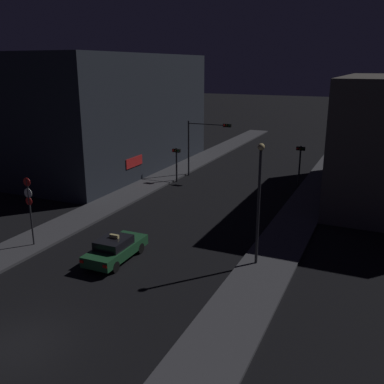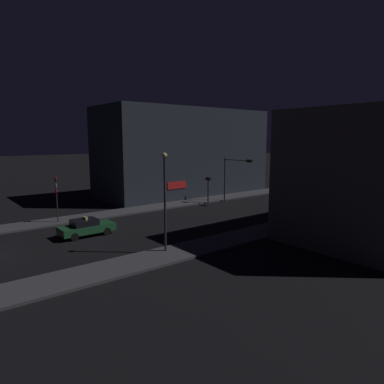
{
  "view_description": "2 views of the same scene",
  "coord_description": "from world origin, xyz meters",
  "px_view_note": "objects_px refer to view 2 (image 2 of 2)",
  "views": [
    {
      "loc": [
        12.55,
        -10.8,
        10.99
      ],
      "look_at": [
        0.36,
        16.21,
        2.21
      ],
      "focal_mm": 40.43,
      "sensor_mm": 36.0,
      "label": 1
    },
    {
      "loc": [
        26.17,
        -2.0,
        7.97
      ],
      "look_at": [
        0.34,
        18.44,
        2.86
      ],
      "focal_mm": 32.45,
      "sensor_mm": 36.0,
      "label": 2
    }
  ],
  "objects_px": {
    "traffic_light_overhead": "(234,171)",
    "traffic_light_left_kerb": "(208,184)",
    "traffic_light_right_kerb": "(304,190)",
    "sign_pole_left": "(56,194)",
    "street_lamp_near_block": "(165,194)",
    "taxi": "(86,227)"
  },
  "relations": [
    {
      "from": "taxi",
      "to": "traffic_light_overhead",
      "type": "xyz_separation_m",
      "value": [
        -2.83,
        19.97,
        3.31
      ]
    },
    {
      "from": "taxi",
      "to": "street_lamp_near_block",
      "type": "relative_size",
      "value": 0.65
    },
    {
      "from": "taxi",
      "to": "traffic_light_right_kerb",
      "type": "relative_size",
      "value": 1.19
    },
    {
      "from": "taxi",
      "to": "street_lamp_near_block",
      "type": "xyz_separation_m",
      "value": [
        7.64,
        2.68,
        3.5
      ]
    },
    {
      "from": "traffic_light_overhead",
      "to": "sign_pole_left",
      "type": "distance_m",
      "value": 20.73
    },
    {
      "from": "sign_pole_left",
      "to": "street_lamp_near_block",
      "type": "xyz_separation_m",
      "value": [
        13.4,
        3.19,
        1.44
      ]
    },
    {
      "from": "taxi",
      "to": "traffic_light_overhead",
      "type": "height_order",
      "value": "traffic_light_overhead"
    },
    {
      "from": "traffic_light_left_kerb",
      "to": "street_lamp_near_block",
      "type": "distance_m",
      "value": 19.02
    },
    {
      "from": "traffic_light_overhead",
      "to": "taxi",
      "type": "bearing_deg",
      "value": -81.92
    },
    {
      "from": "taxi",
      "to": "sign_pole_left",
      "type": "distance_m",
      "value": 6.13
    },
    {
      "from": "traffic_light_overhead",
      "to": "street_lamp_near_block",
      "type": "height_order",
      "value": "street_lamp_near_block"
    },
    {
      "from": "traffic_light_overhead",
      "to": "street_lamp_near_block",
      "type": "relative_size",
      "value": 0.82
    },
    {
      "from": "traffic_light_left_kerb",
      "to": "sign_pole_left",
      "type": "distance_m",
      "value": 17.74
    },
    {
      "from": "street_lamp_near_block",
      "to": "traffic_light_overhead",
      "type": "bearing_deg",
      "value": 121.21
    },
    {
      "from": "traffic_light_overhead",
      "to": "sign_pole_left",
      "type": "relative_size",
      "value": 1.3
    },
    {
      "from": "sign_pole_left",
      "to": "street_lamp_near_block",
      "type": "height_order",
      "value": "street_lamp_near_block"
    },
    {
      "from": "traffic_light_overhead",
      "to": "traffic_light_left_kerb",
      "type": "height_order",
      "value": "traffic_light_overhead"
    },
    {
      "from": "street_lamp_near_block",
      "to": "traffic_light_left_kerb",
      "type": "bearing_deg",
      "value": 130.01
    },
    {
      "from": "taxi",
      "to": "traffic_light_right_kerb",
      "type": "bearing_deg",
      "value": 72.67
    },
    {
      "from": "traffic_light_right_kerb",
      "to": "sign_pole_left",
      "type": "relative_size",
      "value": 0.87
    },
    {
      "from": "traffic_light_left_kerb",
      "to": "street_lamp_near_block",
      "type": "height_order",
      "value": "street_lamp_near_block"
    },
    {
      "from": "traffic_light_overhead",
      "to": "traffic_light_right_kerb",
      "type": "xyz_separation_m",
      "value": [
        9.33,
        0.85,
        -1.36
      ]
    }
  ]
}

